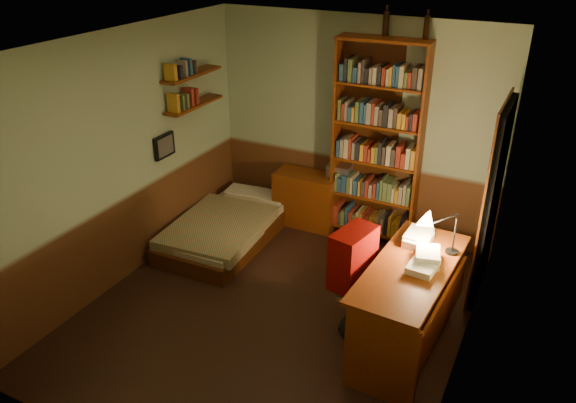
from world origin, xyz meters
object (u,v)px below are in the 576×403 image
at_px(dresser, 306,199).
at_px(desk, 407,305).
at_px(mini_stereo, 340,170).
at_px(desk_lamp, 456,225).
at_px(office_chair, 370,285).
at_px(bed, 227,220).
at_px(bookshelf, 377,145).

bearing_deg(dresser, desk, -43.95).
relative_size(mini_stereo, desk_lamp, 0.50).
relative_size(dresser, desk_lamp, 1.40).
xyz_separation_m(dresser, desk_lamp, (2.03, -1.28, 0.76)).
relative_size(mini_stereo, desk, 0.18).
bearing_deg(office_chair, desk_lamp, 45.84).
bearing_deg(desk_lamp, mini_stereo, 149.33).
distance_m(bed, bookshelf, 1.99).
distance_m(dresser, desk, 2.43).
height_order(bed, bookshelf, bookshelf).
relative_size(bookshelf, office_chair, 2.21).
xyz_separation_m(mini_stereo, desk, (1.39, -1.78, -0.36)).
xyz_separation_m(bookshelf, desk_lamp, (1.19, -1.36, -0.09)).
height_order(bookshelf, desk_lamp, bookshelf).
relative_size(bed, mini_stereo, 6.38).
xyz_separation_m(mini_stereo, bookshelf, (0.46, -0.04, 0.42)).
height_order(dresser, mini_stereo, mini_stereo).
distance_m(dresser, bookshelf, 1.20).
xyz_separation_m(dresser, office_chair, (1.43, -1.68, 0.19)).
bearing_deg(bookshelf, desk_lamp, -52.00).
height_order(bookshelf, office_chair, bookshelf).
height_order(bed, dresser, dresser).
height_order(bed, mini_stereo, mini_stereo).
bearing_deg(mini_stereo, desk_lamp, -41.74).
bearing_deg(bookshelf, mini_stereo, 171.99).
bearing_deg(office_chair, bookshelf, 120.45).
bearing_deg(office_chair, mini_stereo, 132.15).
relative_size(dresser, mini_stereo, 2.78).
bearing_deg(mini_stereo, bookshelf, -6.24).
distance_m(bookshelf, desk_lamp, 1.81).
bearing_deg(bed, mini_stereo, 39.42).
distance_m(mini_stereo, office_chair, 2.10).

